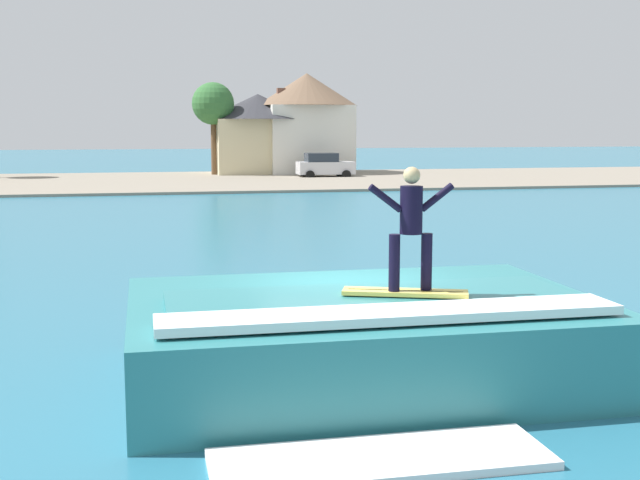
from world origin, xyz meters
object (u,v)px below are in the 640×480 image
Objects in this scene: wave_crest at (363,336)px; house_gabled_white at (307,119)px; house_small_cottage at (258,129)px; car_far_shore at (324,165)px; tree_tall_bare at (213,105)px; surfboard at (405,292)px; surfer at (411,222)px.

wave_crest is 54.00m from house_gabled_white.
house_gabled_white is at bearing -4.44° from house_small_cottage.
car_far_shore is 0.58× the size of tree_tall_bare.
surfboard is 1.02m from surfer.
car_far_shore is (9.89, 47.63, 0.29)m from wave_crest.
house_gabled_white is at bearing 79.68° from wave_crest.
wave_crest is 53.69m from house_small_cottage.
surfer is (0.52, -0.60, 1.78)m from wave_crest.
tree_tall_bare is (-7.69, 4.05, 4.46)m from car_far_shore.
car_far_shore is 7.44m from house_small_cottage.
house_gabled_white is (9.20, 53.59, 2.94)m from surfboard.
wave_crest is 51.95m from tree_tall_bare.
tree_tall_bare is at bearing -155.88° from house_small_cottage.
surfboard is 54.19m from house_small_cottage.
car_far_shore is at bearing -27.77° from tree_tall_bare.
car_far_shore is at bearing -54.29° from house_small_cottage.
surfboard is at bearing -95.69° from house_small_cottage.
surfer is at bearing -14.74° from surfboard.
tree_tall_bare reaches higher than surfboard.
wave_crest is 1.95m from surfer.
car_far_shore is 6.37m from house_gabled_white.
surfer is at bearing -100.99° from car_far_shore.
surfboard is 52.45m from tree_tall_bare.
house_small_cottage is 1.18× the size of tree_tall_bare.
house_gabled_white is (-0.24, 5.37, 3.41)m from car_far_shore.
surfboard is 0.26× the size of tree_tall_bare.
wave_crest is 48.65m from car_far_shore.
tree_tall_bare is (-7.45, -1.32, 1.04)m from house_gabled_white.
house_small_cottage is (5.30, 53.90, 1.11)m from surfer.
surfboard reaches higher than wave_crest.
house_small_cottage is 4.37m from tree_tall_bare.
surfboard is (0.45, -0.59, 0.77)m from wave_crest.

